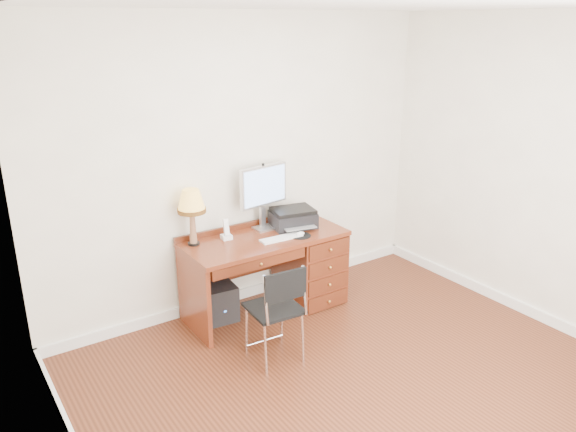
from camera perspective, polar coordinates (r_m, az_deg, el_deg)
ground at (r=4.47m, az=7.64°, el=-16.62°), size 4.00×4.00×0.00m
room_shell at (r=4.85m, az=2.64°, el=-12.62°), size 4.00×4.00×4.00m
desk at (r=5.40m, az=0.58°, el=-4.73°), size 1.50×0.67×0.75m
monitor at (r=5.21m, az=-2.44°, el=2.75°), size 0.53×0.20×0.60m
keyboard at (r=5.05m, az=-0.68°, el=-2.26°), size 0.41×0.13×0.02m
mouse_pad at (r=5.11m, az=1.25°, el=-1.92°), size 0.20×0.20×0.04m
printer at (r=5.32m, az=0.50°, el=-0.17°), size 0.46×0.39×0.18m
leg_lamp at (r=4.87m, az=-9.79°, el=1.15°), size 0.25×0.25×0.50m
phone at (r=5.06m, az=-6.29°, el=-1.74°), size 0.10×0.10×0.19m
pen_cup at (r=5.35m, az=-0.18°, el=-0.49°), size 0.08×0.08×0.10m
chair at (r=4.45m, az=-0.99°, el=-8.94°), size 0.42×0.42×0.84m
equipment_box at (r=5.23m, az=-7.03°, el=-8.68°), size 0.31×0.31×0.34m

